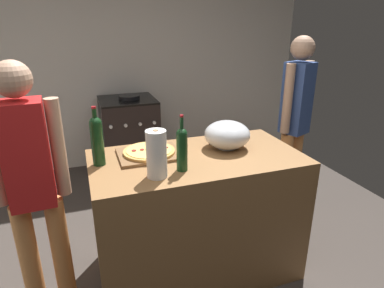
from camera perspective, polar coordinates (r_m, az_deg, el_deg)
The scene contains 12 objects.
ground_plane at distance 3.27m, azimuth -6.71°, elevation -11.98°, with size 4.65×3.36×0.02m, color #3F3833.
kitchen_wall_rear at distance 4.20m, azimuth -11.99°, elevation 14.09°, with size 4.65×0.10×2.60m, color beige.
counter at distance 2.39m, azimuth 0.81°, elevation -12.18°, with size 1.38×0.73×0.91m, color olive.
cutting_board at distance 2.20m, azimuth -7.35°, elevation -1.75°, with size 0.40×0.32×0.02m, color brown.
pizza at distance 2.19m, azimuth -7.37°, elevation -1.24°, with size 0.34×0.34×0.03m.
mixing_bowl at distance 2.30m, azimuth 6.06°, elevation 1.59°, with size 0.32×0.32×0.19m.
paper_towel_roll at distance 1.86m, azimuth -6.11°, elevation -1.74°, with size 0.12×0.12×0.28m.
wine_bottle_clear at distance 1.92m, azimuth -1.74°, elevation -0.61°, with size 0.07×0.07×0.34m.
wine_bottle_dark at distance 2.07m, azimuth -15.99°, elevation 0.84°, with size 0.08×0.08×0.37m.
stove at distance 3.99m, azimuth -10.66°, elevation 1.34°, with size 0.62×0.63×0.94m.
person_in_stripes at distance 2.04m, azimuth -25.75°, elevation -6.14°, with size 0.39×0.21×1.57m.
person_in_red at distance 3.04m, azimuth 17.21°, elevation 4.08°, with size 0.34×0.26×1.63m.
Camera 1 is at (-0.55, -1.33, 1.74)m, focal length 31.08 mm.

